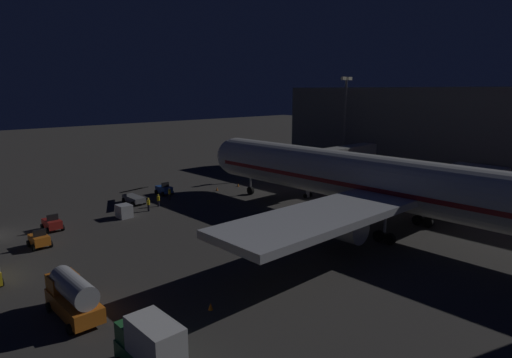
# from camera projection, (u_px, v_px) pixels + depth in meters

# --- Properties ---
(ground_plane) EXTENTS (320.00, 320.00, 0.00)m
(ground_plane) POSITION_uv_depth(u_px,v_px,m) (324.00, 213.00, 56.24)
(ground_plane) COLOR #383533
(airliner_at_gate) EXTENTS (48.95, 61.90, 20.02)m
(airliner_at_gate) POSITION_uv_depth(u_px,v_px,m) (397.00, 185.00, 47.91)
(airliner_at_gate) COLOR silver
(airliner_at_gate) RESTS_ON ground_plane
(jet_bridge) EXTENTS (18.77, 3.40, 7.02)m
(jet_bridge) POSITION_uv_depth(u_px,v_px,m) (331.00, 157.00, 67.10)
(jet_bridge) COLOR #9E9E99
(jet_bridge) RESTS_ON ground_plane
(terminal_wall) EXTENTS (6.00, 80.00, 16.15)m
(terminal_wall) POSITION_uv_depth(u_px,v_px,m) (490.00, 139.00, 69.12)
(terminal_wall) COLOR #4C4F54
(terminal_wall) RESTS_ON ground_plane
(apron_floodlight_mast) EXTENTS (2.90, 0.50, 18.07)m
(apron_floodlight_mast) POSITION_uv_depth(u_px,v_px,m) (345.00, 118.00, 82.35)
(apron_floodlight_mast) COLOR #59595E
(apron_floodlight_mast) RESTS_ON ground_plane
(belt_loader) EXTENTS (1.96, 7.02, 2.96)m
(belt_loader) POSITION_uv_depth(u_px,v_px,m) (134.00, 198.00, 61.00)
(belt_loader) COLOR slate
(belt_loader) RESTS_ON ground_plane
(fuel_tanker) EXTENTS (2.46, 5.77, 3.15)m
(fuel_tanker) POSITION_uv_depth(u_px,v_px,m) (73.00, 294.00, 30.39)
(fuel_tanker) COLOR orange
(fuel_tanker) RESTS_ON ground_plane
(baggage_tug_spare) EXTENTS (1.86, 2.59, 1.95)m
(baggage_tug_spare) POSITION_uv_depth(u_px,v_px,m) (52.00, 224.00, 49.30)
(baggage_tug_spare) COLOR maroon
(baggage_tug_spare) RESTS_ON ground_plane
(catering_truck) EXTENTS (2.36, 5.01, 3.51)m
(catering_truck) POSITION_uv_depth(u_px,v_px,m) (151.00, 347.00, 23.92)
(catering_truck) COLOR #287038
(catering_truck) RESTS_ON ground_plane
(baggage_tug_lead) EXTENTS (1.86, 2.78, 1.95)m
(baggage_tug_lead) POSITION_uv_depth(u_px,v_px,m) (164.00, 189.00, 66.24)
(baggage_tug_lead) COLOR #234C9E
(baggage_tug_lead) RESTS_ON ground_plane
(pushback_tug) EXTENTS (1.86, 2.39, 1.95)m
(pushback_tug) POSITION_uv_depth(u_px,v_px,m) (39.00, 240.00, 44.02)
(pushback_tug) COLOR orange
(pushback_tug) RESTS_ON ground_plane
(baggage_container_far_row) EXTENTS (1.60, 1.82, 1.64)m
(baggage_container_far_row) POSITION_uv_depth(u_px,v_px,m) (124.00, 211.00, 54.29)
(baggage_container_far_row) COLOR #B7BABF
(baggage_container_far_row) RESTS_ON ground_plane
(ground_crew_near_nose_gear) EXTENTS (0.40, 0.40, 1.78)m
(ground_crew_near_nose_gear) POSITION_uv_depth(u_px,v_px,m) (148.00, 204.00, 57.11)
(ground_crew_near_nose_gear) COLOR black
(ground_crew_near_nose_gear) RESTS_ON ground_plane
(ground_crew_marshaller_fwd) EXTENTS (0.40, 0.40, 1.84)m
(ground_crew_marshaller_fwd) POSITION_uv_depth(u_px,v_px,m) (170.00, 193.00, 62.86)
(ground_crew_marshaller_fwd) COLOR black
(ground_crew_marshaller_fwd) RESTS_ON ground_plane
(ground_crew_under_port_wing) EXTENTS (0.40, 0.40, 1.71)m
(ground_crew_under_port_wing) POSITION_uv_depth(u_px,v_px,m) (158.00, 200.00, 59.43)
(ground_crew_under_port_wing) COLOR black
(ground_crew_under_port_wing) RESTS_ON ground_plane
(traffic_cone_nose_port) EXTENTS (0.36, 0.36, 0.55)m
(traffic_cone_nose_port) POSITION_uv_depth(u_px,v_px,m) (238.00, 185.00, 71.83)
(traffic_cone_nose_port) COLOR orange
(traffic_cone_nose_port) RESTS_ON ground_plane
(traffic_cone_nose_starboard) EXTENTS (0.36, 0.36, 0.55)m
(traffic_cone_nose_starboard) POSITION_uv_depth(u_px,v_px,m) (217.00, 189.00, 68.91)
(traffic_cone_nose_starboard) COLOR orange
(traffic_cone_nose_starboard) RESTS_ON ground_plane
(traffic_cone_wingtip_svc_side) EXTENTS (0.36, 0.36, 0.55)m
(traffic_cone_wingtip_svc_side) POSITION_uv_depth(u_px,v_px,m) (211.00, 306.00, 31.52)
(traffic_cone_wingtip_svc_side) COLOR orange
(traffic_cone_wingtip_svc_side) RESTS_ON ground_plane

